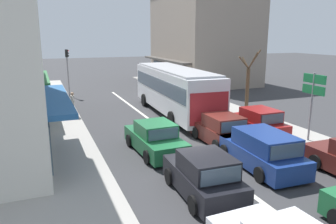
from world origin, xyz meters
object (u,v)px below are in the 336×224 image
hatchback_behind_bus_mid (221,130)px  traffic_light_downstreet (67,65)px  directional_road_sign (313,91)px  parked_hatchback_kerb_second (258,123)px  sedan_behind_bus_near (155,139)px  wagon_adjacent_lane_trail (261,150)px  city_bus (174,88)px  pedestrian_with_handbag_near (73,103)px  hatchback_queue_far_back (204,176)px  street_tree_right (248,87)px

hatchback_behind_bus_mid → traffic_light_downstreet: size_ratio=0.88×
directional_road_sign → parked_hatchback_kerb_second: bearing=131.3°
sedan_behind_bus_near → directional_road_sign: directional_road_sign is taller
parked_hatchback_kerb_second → sedan_behind_bus_near: bearing=-175.9°
wagon_adjacent_lane_trail → hatchback_behind_bus_mid: wagon_adjacent_lane_trail is taller
city_bus → pedestrian_with_handbag_near: (-6.67, 1.44, -0.81)m
wagon_adjacent_lane_trail → pedestrian_with_handbag_near: 13.15m
sedan_behind_bus_near → pedestrian_with_handbag_near: 8.65m
city_bus → parked_hatchback_kerb_second: bearing=-69.4°
hatchback_queue_far_back → directional_road_sign: 8.57m
pedestrian_with_handbag_near → sedan_behind_bus_near: bearing=-70.4°
hatchback_queue_far_back → directional_road_sign: (7.72, 3.14, 1.99)m
hatchback_queue_far_back → traffic_light_downstreet: size_ratio=0.89×
city_bus → traffic_light_downstreet: 11.63m
traffic_light_downstreet → wagon_adjacent_lane_trail: bearing=-73.5°
sedan_behind_bus_near → traffic_light_downstreet: traffic_light_downstreet is taller
wagon_adjacent_lane_trail → pedestrian_with_handbag_near: pedestrian_with_handbag_near is taller
hatchback_behind_bus_mid → street_tree_right: (4.51, 4.29, 1.37)m
city_bus → street_tree_right: (4.25, -2.47, 0.20)m
city_bus → wagon_adjacent_lane_trail: 10.11m
sedan_behind_bus_near → street_tree_right: (8.02, 4.23, 1.42)m
city_bus → street_tree_right: street_tree_right is taller
hatchback_behind_bus_mid → street_tree_right: bearing=43.6°
sedan_behind_bus_near → hatchback_behind_bus_mid: bearing=-0.9°
street_tree_right → pedestrian_with_handbag_near: (-10.92, 3.91, -1.01)m
wagon_adjacent_lane_trail → traffic_light_downstreet: (-5.89, 19.85, 2.11)m
hatchback_behind_bus_mid → directional_road_sign: directional_road_sign is taller
directional_road_sign → street_tree_right: 5.79m
sedan_behind_bus_near → hatchback_queue_far_back: hatchback_queue_far_back is taller
sedan_behind_bus_near → wagon_adjacent_lane_trail: (3.49, -3.35, 0.08)m
pedestrian_with_handbag_near → hatchback_queue_far_back: bearing=-76.7°
hatchback_queue_far_back → directional_road_sign: directional_road_sign is taller
street_tree_right → pedestrian_with_handbag_near: size_ratio=2.76×
sedan_behind_bus_near → hatchback_behind_bus_mid: 3.52m
wagon_adjacent_lane_trail → directional_road_sign: (4.36, 1.82, 1.96)m
hatchback_queue_far_back → directional_road_sign: size_ratio=1.04×
hatchback_queue_far_back → hatchback_behind_bus_mid: same height
city_bus → traffic_light_downstreet: (-6.18, 9.80, 0.97)m
city_bus → traffic_light_downstreet: traffic_light_downstreet is taller
street_tree_right → hatchback_behind_bus_mid: bearing=-136.4°
hatchback_behind_bus_mid → pedestrian_with_handbag_near: pedestrian_with_handbag_near is taller
traffic_light_downstreet → directional_road_sign: (10.25, -18.03, -0.15)m
wagon_adjacent_lane_trail → pedestrian_with_handbag_near: bearing=119.1°
city_bus → hatchback_queue_far_back: city_bus is taller
city_bus → hatchback_queue_far_back: (-3.65, -11.36, -1.17)m
directional_road_sign → street_tree_right: size_ratio=0.80×
sedan_behind_bus_near → wagon_adjacent_lane_trail: 4.84m
parked_hatchback_kerb_second → traffic_light_downstreet: (-8.52, 16.06, 2.15)m
traffic_light_downstreet → directional_road_sign: size_ratio=1.17×
city_bus → street_tree_right: 4.92m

